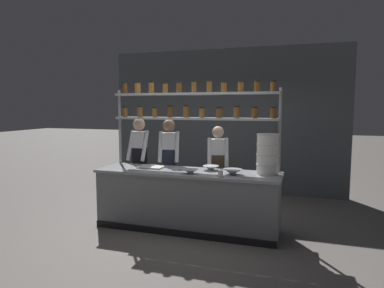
# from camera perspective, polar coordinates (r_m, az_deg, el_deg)

# --- Properties ---
(ground_plane) EXTENTS (40.00, 40.00, 0.00)m
(ground_plane) POSITION_cam_1_polar(r_m,az_deg,el_deg) (5.55, -0.78, -13.88)
(ground_plane) COLOR slate
(back_wall) EXTENTS (5.26, 0.12, 3.18)m
(back_wall) POSITION_cam_1_polar(r_m,az_deg,el_deg) (7.73, 5.45, 3.84)
(back_wall) COLOR #4C5156
(back_wall) RESTS_ON ground_plane
(prep_counter) EXTENTS (2.86, 0.76, 0.92)m
(prep_counter) POSITION_cam_1_polar(r_m,az_deg,el_deg) (5.41, -0.79, -9.31)
(prep_counter) COLOR gray
(prep_counter) RESTS_ON ground_plane
(spice_shelf_unit) EXTENTS (2.75, 0.28, 2.32)m
(spice_shelf_unit) POSITION_cam_1_polar(r_m,az_deg,el_deg) (5.53, 0.21, 5.89)
(spice_shelf_unit) COLOR #999BA0
(spice_shelf_unit) RESTS_ON ground_plane
(chef_left) EXTENTS (0.37, 0.31, 1.71)m
(chef_left) POSITION_cam_1_polar(r_m,az_deg,el_deg) (6.21, -8.76, -2.36)
(chef_left) COLOR black
(chef_left) RESTS_ON ground_plane
(chef_center) EXTENTS (0.41, 0.34, 1.69)m
(chef_center) POSITION_cam_1_polar(r_m,az_deg,el_deg) (6.01, -3.83, -2.66)
(chef_center) COLOR black
(chef_center) RESTS_ON ground_plane
(chef_right) EXTENTS (0.41, 0.34, 1.58)m
(chef_right) POSITION_cam_1_polar(r_m,az_deg,el_deg) (5.93, 4.32, -3.59)
(chef_right) COLOR black
(chef_right) RESTS_ON ground_plane
(container_stack) EXTENTS (0.33, 0.33, 0.59)m
(container_stack) POSITION_cam_1_polar(r_m,az_deg,el_deg) (5.13, 12.48, -1.64)
(container_stack) COLOR white
(container_stack) RESTS_ON prep_counter
(cutting_board) EXTENTS (0.40, 0.26, 0.02)m
(cutting_board) POSITION_cam_1_polar(r_m,az_deg,el_deg) (5.61, -6.83, -3.84)
(cutting_board) COLOR silver
(cutting_board) RESTS_ON prep_counter
(prep_bowl_near_left) EXTENTS (0.29, 0.29, 0.08)m
(prep_bowl_near_left) POSITION_cam_1_polar(r_m,az_deg,el_deg) (5.05, 6.78, -4.66)
(prep_bowl_near_left) COLOR #B2B7BC
(prep_bowl_near_left) RESTS_ON prep_counter
(prep_bowl_center_front) EXTENTS (0.26, 0.26, 0.07)m
(prep_bowl_center_front) POSITION_cam_1_polar(r_m,az_deg,el_deg) (5.37, 3.14, -4.02)
(prep_bowl_center_front) COLOR silver
(prep_bowl_center_front) RESTS_ON prep_counter
(prep_bowl_center_back) EXTENTS (0.24, 0.24, 0.07)m
(prep_bowl_center_back) POSITION_cam_1_polar(r_m,az_deg,el_deg) (5.09, -0.28, -4.59)
(prep_bowl_center_back) COLOR #B2B7BC
(prep_bowl_center_back) RESTS_ON prep_counter
(serving_cup_front) EXTENTS (0.07, 0.07, 0.09)m
(serving_cup_front) POSITION_cam_1_polar(r_m,az_deg,el_deg) (4.87, 4.75, -4.95)
(serving_cup_front) COLOR silver
(serving_cup_front) RESTS_ON prep_counter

